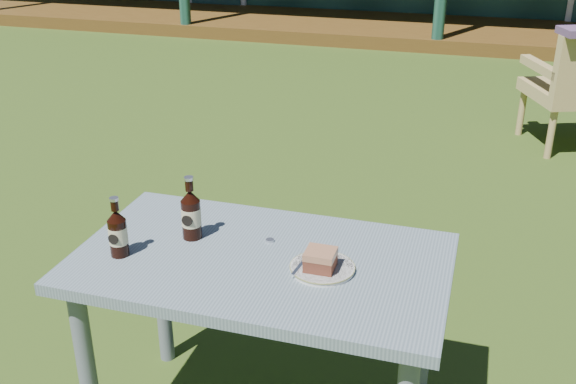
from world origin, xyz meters
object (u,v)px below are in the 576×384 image
(plate, at_px, (322,268))
(cola_bottle_near, at_px, (191,214))
(cake_slice, at_px, (320,259))
(cola_bottle_far, at_px, (118,232))
(cafe_table, at_px, (261,284))

(plate, bearing_deg, cola_bottle_near, 170.37)
(cake_slice, distance_m, cola_bottle_far, 0.65)
(cafe_table, distance_m, cake_slice, 0.25)
(cake_slice, bearing_deg, cafe_table, 170.48)
(cafe_table, relative_size, plate, 5.88)
(plate, xyz_separation_m, cola_bottle_far, (-0.65, -0.10, 0.07))
(cake_slice, bearing_deg, cola_bottle_near, 168.65)
(cola_bottle_near, bearing_deg, cake_slice, -11.35)
(plate, distance_m, cola_bottle_far, 0.66)
(cola_bottle_far, bearing_deg, cake_slice, 7.27)
(plate, relative_size, cola_bottle_near, 0.91)
(cola_bottle_near, bearing_deg, cola_bottle_far, -134.60)
(cafe_table, xyz_separation_m, cola_bottle_near, (-0.27, 0.06, 0.19))
(cafe_table, xyz_separation_m, plate, (0.21, -0.02, 0.11))
(cola_bottle_near, bearing_deg, plate, -9.63)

